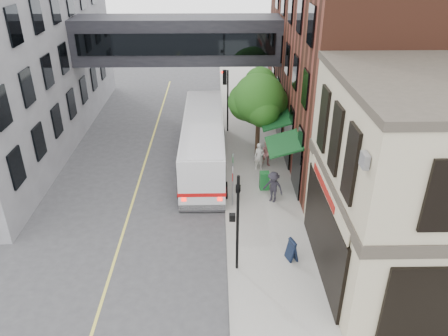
{
  "coord_description": "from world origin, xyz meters",
  "views": [
    {
      "loc": [
        -0.43,
        -12.52,
        12.67
      ],
      "look_at": [
        -0.09,
        5.11,
        3.35
      ],
      "focal_mm": 35.0,
      "sensor_mm": 36.0,
      "label": 1
    }
  ],
  "objects_px": {
    "pedestrian_c": "(273,187)",
    "bus": "(203,140)",
    "newspaper_box": "(264,181)",
    "pedestrian_a": "(259,156)",
    "pedestrian_b": "(267,154)",
    "sandwich_board": "(292,250)"
  },
  "relations": [
    {
      "from": "pedestrian_c",
      "to": "bus",
      "type": "bearing_deg",
      "value": 161.13
    },
    {
      "from": "pedestrian_c",
      "to": "newspaper_box",
      "type": "height_order",
      "value": "pedestrian_c"
    },
    {
      "from": "pedestrian_a",
      "to": "pedestrian_b",
      "type": "bearing_deg",
      "value": 37.05
    },
    {
      "from": "pedestrian_b",
      "to": "pedestrian_c",
      "type": "bearing_deg",
      "value": -83.43
    },
    {
      "from": "newspaper_box",
      "to": "bus",
      "type": "bearing_deg",
      "value": 133.87
    },
    {
      "from": "pedestrian_c",
      "to": "sandwich_board",
      "type": "xyz_separation_m",
      "value": [
        0.27,
        -4.78,
        -0.38
      ]
    },
    {
      "from": "pedestrian_b",
      "to": "bus",
      "type": "bearing_deg",
      "value": -179.79
    },
    {
      "from": "newspaper_box",
      "to": "sandwich_board",
      "type": "xyz_separation_m",
      "value": [
        0.59,
        -6.1,
        -0.02
      ]
    },
    {
      "from": "bus",
      "to": "pedestrian_b",
      "type": "xyz_separation_m",
      "value": [
        3.89,
        -0.55,
        -0.71
      ]
    },
    {
      "from": "pedestrian_c",
      "to": "sandwich_board",
      "type": "distance_m",
      "value": 4.8
    },
    {
      "from": "newspaper_box",
      "to": "sandwich_board",
      "type": "relative_size",
      "value": 1.05
    },
    {
      "from": "pedestrian_b",
      "to": "pedestrian_c",
      "type": "height_order",
      "value": "pedestrian_c"
    },
    {
      "from": "newspaper_box",
      "to": "sandwich_board",
      "type": "bearing_deg",
      "value": -86.65
    },
    {
      "from": "bus",
      "to": "pedestrian_a",
      "type": "xyz_separation_m",
      "value": [
        3.37,
        -0.96,
        -0.69
      ]
    },
    {
      "from": "pedestrian_c",
      "to": "pedestrian_b",
      "type": "bearing_deg",
      "value": 120.42
    },
    {
      "from": "bus",
      "to": "pedestrian_c",
      "type": "height_order",
      "value": "bus"
    },
    {
      "from": "pedestrian_a",
      "to": "pedestrian_c",
      "type": "relative_size",
      "value": 0.96
    },
    {
      "from": "pedestrian_b",
      "to": "newspaper_box",
      "type": "bearing_deg",
      "value": -90.7
    },
    {
      "from": "pedestrian_b",
      "to": "pedestrian_c",
      "type": "relative_size",
      "value": 0.94
    },
    {
      "from": "pedestrian_a",
      "to": "sandwich_board",
      "type": "xyz_separation_m",
      "value": [
        0.67,
        -8.47,
        -0.35
      ]
    },
    {
      "from": "pedestrian_c",
      "to": "newspaper_box",
      "type": "relative_size",
      "value": 1.7
    },
    {
      "from": "bus",
      "to": "pedestrian_c",
      "type": "xyz_separation_m",
      "value": [
        3.77,
        -4.65,
        -0.66
      ]
    }
  ]
}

